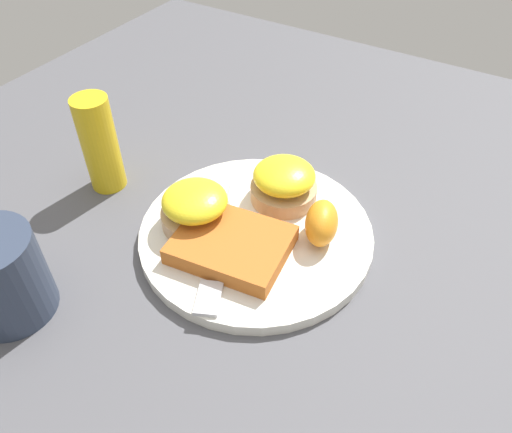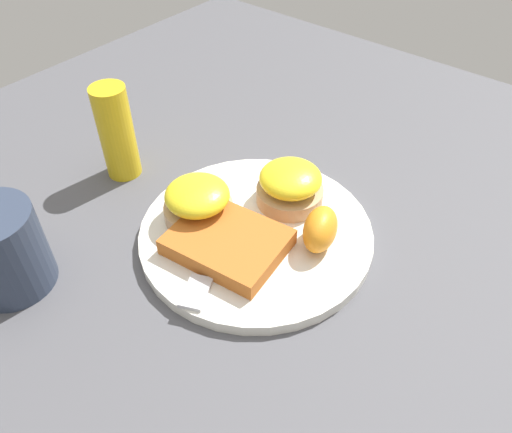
{
  "view_description": "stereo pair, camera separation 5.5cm",
  "coord_description": "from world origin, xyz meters",
  "px_view_note": "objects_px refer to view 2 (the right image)",
  "views": [
    {
      "loc": [
        -0.21,
        0.34,
        0.41
      ],
      "look_at": [
        0.0,
        0.0,
        0.03
      ],
      "focal_mm": 35.0,
      "sensor_mm": 36.0,
      "label": 1
    },
    {
      "loc": [
        -0.25,
        0.31,
        0.41
      ],
      "look_at": [
        0.0,
        0.0,
        0.03
      ],
      "focal_mm": 35.0,
      "sensor_mm": 36.0,
      "label": 2
    }
  ],
  "objects_px": {
    "hashbrown_patty": "(228,242)",
    "sandwich_benedict_right": "(198,202)",
    "orange_wedge": "(320,229)",
    "cup": "(1,250)",
    "sandwich_benedict_left": "(290,185)",
    "condiment_bottle": "(116,133)",
    "fork": "(216,246)"
  },
  "relations": [
    {
      "from": "sandwich_benedict_right",
      "to": "orange_wedge",
      "type": "distance_m",
      "value": 0.14
    },
    {
      "from": "sandwich_benedict_left",
      "to": "cup",
      "type": "bearing_deg",
      "value": 59.88
    },
    {
      "from": "sandwich_benedict_left",
      "to": "condiment_bottle",
      "type": "xyz_separation_m",
      "value": [
        0.21,
        0.08,
        0.02
      ]
    },
    {
      "from": "hashbrown_patty",
      "to": "cup",
      "type": "bearing_deg",
      "value": 47.53
    },
    {
      "from": "orange_wedge",
      "to": "condiment_bottle",
      "type": "distance_m",
      "value": 0.29
    },
    {
      "from": "fork",
      "to": "condiment_bottle",
      "type": "height_order",
      "value": "condiment_bottle"
    },
    {
      "from": "hashbrown_patty",
      "to": "cup",
      "type": "height_order",
      "value": "cup"
    },
    {
      "from": "hashbrown_patty",
      "to": "sandwich_benedict_right",
      "type": "bearing_deg",
      "value": -15.1
    },
    {
      "from": "sandwich_benedict_right",
      "to": "orange_wedge",
      "type": "relative_size",
      "value": 1.33
    },
    {
      "from": "hashbrown_patty",
      "to": "cup",
      "type": "xyz_separation_m",
      "value": [
        0.15,
        0.17,
        0.02
      ]
    },
    {
      "from": "orange_wedge",
      "to": "cup",
      "type": "xyz_separation_m",
      "value": [
        0.23,
        0.24,
        0.01
      ]
    },
    {
      "from": "cup",
      "to": "condiment_bottle",
      "type": "distance_m",
      "value": 0.2
    },
    {
      "from": "sandwich_benedict_left",
      "to": "hashbrown_patty",
      "type": "xyz_separation_m",
      "value": [
        0.01,
        0.11,
        -0.01
      ]
    },
    {
      "from": "sandwich_benedict_right",
      "to": "hashbrown_patty",
      "type": "xyz_separation_m",
      "value": [
        -0.06,
        0.02,
        -0.01
      ]
    },
    {
      "from": "sandwich_benedict_right",
      "to": "sandwich_benedict_left",
      "type": "bearing_deg",
      "value": -125.05
    },
    {
      "from": "sandwich_benedict_right",
      "to": "hashbrown_patty",
      "type": "bearing_deg",
      "value": 164.9
    },
    {
      "from": "condiment_bottle",
      "to": "hashbrown_patty",
      "type": "bearing_deg",
      "value": 172.52
    },
    {
      "from": "fork",
      "to": "cup",
      "type": "xyz_separation_m",
      "value": [
        0.14,
        0.16,
        0.03
      ]
    },
    {
      "from": "sandwich_benedict_right",
      "to": "hashbrown_patty",
      "type": "distance_m",
      "value": 0.06
    },
    {
      "from": "orange_wedge",
      "to": "cup",
      "type": "height_order",
      "value": "cup"
    },
    {
      "from": "hashbrown_patty",
      "to": "condiment_bottle",
      "type": "relative_size",
      "value": 0.96
    },
    {
      "from": "sandwich_benedict_left",
      "to": "fork",
      "type": "bearing_deg",
      "value": 81.92
    },
    {
      "from": "orange_wedge",
      "to": "fork",
      "type": "height_order",
      "value": "orange_wedge"
    },
    {
      "from": "sandwich_benedict_left",
      "to": "hashbrown_patty",
      "type": "relative_size",
      "value": 0.67
    },
    {
      "from": "sandwich_benedict_left",
      "to": "condiment_bottle",
      "type": "bearing_deg",
      "value": 20.21
    },
    {
      "from": "hashbrown_patty",
      "to": "condiment_bottle",
      "type": "distance_m",
      "value": 0.21
    },
    {
      "from": "condiment_bottle",
      "to": "orange_wedge",
      "type": "bearing_deg",
      "value": -171.56
    },
    {
      "from": "sandwich_benedict_left",
      "to": "orange_wedge",
      "type": "height_order",
      "value": "sandwich_benedict_left"
    },
    {
      "from": "sandwich_benedict_right",
      "to": "condiment_bottle",
      "type": "xyz_separation_m",
      "value": [
        0.15,
        -0.01,
        0.02
      ]
    },
    {
      "from": "fork",
      "to": "condiment_bottle",
      "type": "xyz_separation_m",
      "value": [
        0.2,
        -0.03,
        0.05
      ]
    },
    {
      "from": "fork",
      "to": "cup",
      "type": "height_order",
      "value": "cup"
    },
    {
      "from": "hashbrown_patty",
      "to": "orange_wedge",
      "type": "bearing_deg",
      "value": -136.4
    }
  ]
}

